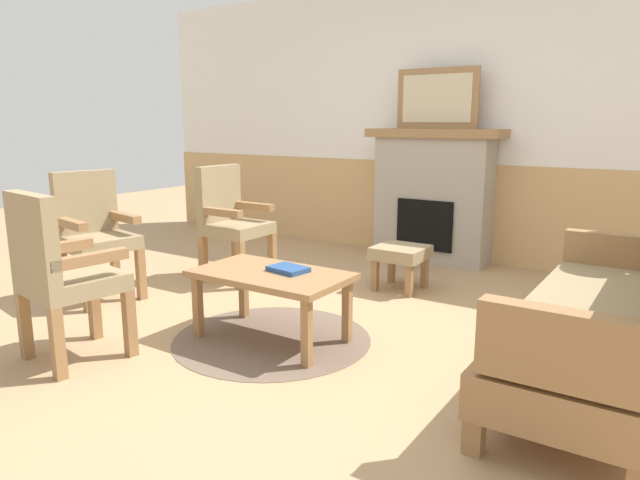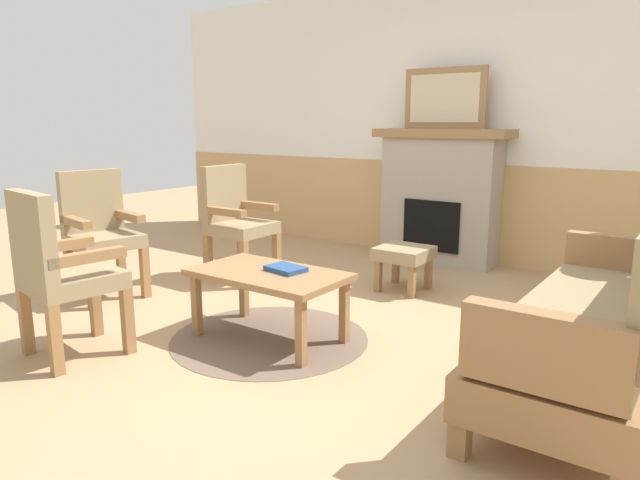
% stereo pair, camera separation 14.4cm
% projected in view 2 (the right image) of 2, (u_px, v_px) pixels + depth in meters
% --- Properties ---
extents(ground_plane, '(14.00, 14.00, 0.00)m').
position_uv_depth(ground_plane, '(289.00, 330.00, 3.76)').
color(ground_plane, tan).
extents(wall_back, '(7.20, 0.14, 2.70)m').
position_uv_depth(wall_back, '(454.00, 125.00, 5.56)').
color(wall_back, white).
rests_on(wall_back, ground_plane).
extents(fireplace, '(1.30, 0.44, 1.28)m').
position_uv_depth(fireplace, '(440.00, 195.00, 5.50)').
color(fireplace, '#A39989').
rests_on(fireplace, ground_plane).
extents(framed_picture, '(0.80, 0.04, 0.56)m').
position_uv_depth(framed_picture, '(445.00, 98.00, 5.31)').
color(framed_picture, olive).
rests_on(framed_picture, fireplace).
extents(couch, '(0.70, 1.80, 0.98)m').
position_uv_depth(couch, '(600.00, 324.00, 2.74)').
color(couch, olive).
rests_on(couch, ground_plane).
extents(coffee_table, '(0.96, 0.56, 0.44)m').
position_uv_depth(coffee_table, '(269.00, 280.00, 3.54)').
color(coffee_table, olive).
rests_on(coffee_table, ground_plane).
extents(round_rug, '(1.25, 1.25, 0.01)m').
position_uv_depth(round_rug, '(270.00, 338.00, 3.62)').
color(round_rug, brown).
rests_on(round_rug, ground_plane).
extents(book_on_table, '(0.26, 0.20, 0.03)m').
position_uv_depth(book_on_table, '(286.00, 269.00, 3.54)').
color(book_on_table, navy).
rests_on(book_on_table, coffee_table).
extents(footstool, '(0.40, 0.40, 0.36)m').
position_uv_depth(footstool, '(404.00, 256.00, 4.60)').
color(footstool, olive).
rests_on(footstool, ground_plane).
extents(armchair_near_fireplace, '(0.48, 0.48, 0.98)m').
position_uv_depth(armchair_near_fireplace, '(236.00, 217.00, 4.93)').
color(armchair_near_fireplace, olive).
rests_on(armchair_near_fireplace, ground_plane).
extents(armchair_by_window_left, '(0.56, 0.56, 0.98)m').
position_uv_depth(armchair_by_window_left, '(100.00, 228.00, 4.42)').
color(armchair_by_window_left, olive).
rests_on(armchair_by_window_left, ground_plane).
extents(armchair_front_left, '(0.54, 0.54, 0.98)m').
position_uv_depth(armchair_front_left, '(59.00, 267.00, 3.23)').
color(armchair_front_left, olive).
rests_on(armchair_front_left, ground_plane).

